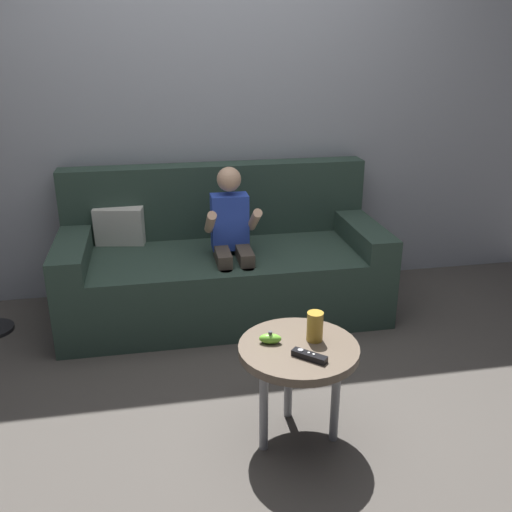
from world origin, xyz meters
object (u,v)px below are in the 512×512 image
couch (221,265)px  game_remote_black_near_edge (309,356)px  coffee_table (298,357)px  person_seated_on_couch (232,238)px  soda_can (315,326)px  nunchuk_lime (270,338)px

couch → game_remote_black_near_edge: bearing=-83.3°
coffee_table → person_seated_on_couch: bearing=95.6°
couch → person_seated_on_couch: bearing=-76.9°
coffee_table → couch: bearing=96.6°
couch → soda_can: size_ratio=15.41×
game_remote_black_near_edge → soda_can: size_ratio=1.04×
person_seated_on_couch → nunchuk_lime: size_ratio=9.26×
person_seated_on_couch → coffee_table: 1.10m
person_seated_on_couch → nunchuk_lime: (-0.00, -1.05, -0.06)m
person_seated_on_couch → soda_can: 1.07m
couch → soda_can: 1.27m
coffee_table → nunchuk_lime: (-0.11, 0.04, 0.07)m
couch → soda_can: (0.22, -1.24, 0.21)m
couch → person_seated_on_couch: person_seated_on_couch is taller
nunchuk_lime → person_seated_on_couch: bearing=89.9°
nunchuk_lime → soda_can: bearing=-2.7°
soda_can → person_seated_on_couch: bearing=99.6°
nunchuk_lime → soda_can: size_ratio=0.80×
coffee_table → nunchuk_lime: bearing=160.4°
person_seated_on_couch → coffee_table: (0.11, -1.08, -0.14)m
couch → nunchuk_lime: bearing=-88.1°
game_remote_black_near_edge → soda_can: bearing=66.2°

